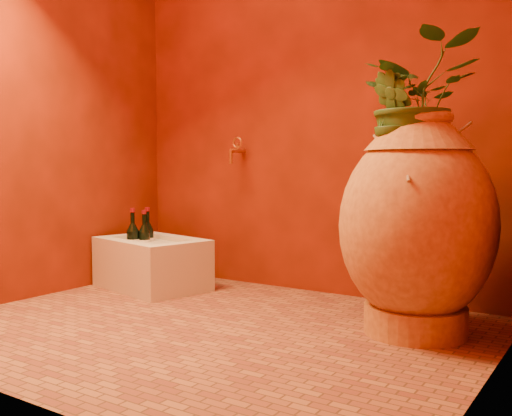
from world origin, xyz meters
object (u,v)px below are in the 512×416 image
Objects in this scene: wine_bottle_b at (133,242)px; wall_tap at (236,149)px; wine_bottle_c at (148,240)px; wine_bottle_a at (144,242)px; amphora at (417,225)px; stone_basin at (152,264)px.

wine_bottle_b is 0.88m from wall_tap.
wine_bottle_c is at bearing -144.74° from wall_tap.
wine_bottle_a is 0.96× the size of wine_bottle_c.
wall_tap is (-1.33, 0.46, 0.38)m from amphora.
amphora is 1.83m from wine_bottle_b.
wall_tap reaches higher than stone_basin.
wine_bottle_a is 0.83m from wall_tap.
wall_tap is at bearing 35.26° from wine_bottle_c.
amphora is 1.31× the size of stone_basin.
wall_tap is at bearing 41.88° from wine_bottle_b.
wine_bottle_c is at bearing 175.87° from amphora.
wall_tap is (0.37, 0.40, 0.73)m from stone_basin.
amphora reaches higher than wine_bottle_a.
wine_bottle_b is 1.00× the size of wine_bottle_c.
stone_basin is (-1.70, 0.06, -0.35)m from amphora.
stone_basin is 2.35× the size of wine_bottle_b.
wine_bottle_b is (-0.05, -0.06, 0.01)m from wine_bottle_a.
wall_tap is at bearing 40.77° from wine_bottle_a.
wine_bottle_b is (-1.82, 0.02, -0.21)m from amphora.
wine_bottle_c is (-0.10, 0.07, 0.14)m from stone_basin.
amphora is at bearing -2.14° from stone_basin.
stone_basin is at bearing -34.14° from wine_bottle_c.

